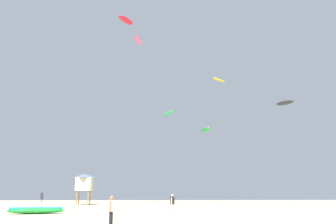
{
  "coord_description": "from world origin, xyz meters",
  "views": [
    {
      "loc": [
        -1.67,
        -14.96,
        1.75
      ],
      "look_at": [
        0.0,
        17.89,
        9.48
      ],
      "focal_mm": 36.4,
      "sensor_mm": 36.0,
      "label": 1
    }
  ],
  "objects_px": {
    "person_foreground": "(111,209)",
    "kite_grounded_near": "(36,211)",
    "person_midground": "(172,202)",
    "kite_aloft_0": "(285,103)",
    "kite_aloft_1": "(138,40)",
    "kite_aloft_6": "(168,113)",
    "kite_aloft_2": "(126,20)",
    "person_left": "(41,198)",
    "kite_aloft_3": "(219,80)",
    "kite_aloft_4": "(205,130)",
    "lifeguard_tower": "(84,182)"
  },
  "relations": [
    {
      "from": "lifeguard_tower",
      "to": "kite_aloft_6",
      "type": "height_order",
      "value": "kite_aloft_6"
    },
    {
      "from": "kite_aloft_2",
      "to": "kite_aloft_3",
      "type": "xyz_separation_m",
      "value": [
        14.82,
        19.62,
        -0.46
      ]
    },
    {
      "from": "person_foreground",
      "to": "kite_aloft_2",
      "type": "relative_size",
      "value": 0.66
    },
    {
      "from": "person_foreground",
      "to": "person_midground",
      "type": "height_order",
      "value": "person_midground"
    },
    {
      "from": "kite_aloft_6",
      "to": "kite_aloft_2",
      "type": "bearing_deg",
      "value": -119.86
    },
    {
      "from": "kite_aloft_2",
      "to": "kite_aloft_3",
      "type": "relative_size",
      "value": 0.82
    },
    {
      "from": "person_left",
      "to": "person_midground",
      "type": "bearing_deg",
      "value": -21.0
    },
    {
      "from": "person_foreground",
      "to": "person_left",
      "type": "xyz_separation_m",
      "value": [
        -10.23,
        21.76,
        0.14
      ]
    },
    {
      "from": "kite_aloft_2",
      "to": "kite_aloft_0",
      "type": "bearing_deg",
      "value": 37.63
    },
    {
      "from": "kite_aloft_2",
      "to": "kite_aloft_6",
      "type": "height_order",
      "value": "kite_aloft_2"
    },
    {
      "from": "kite_aloft_1",
      "to": "kite_aloft_3",
      "type": "relative_size",
      "value": 1.13
    },
    {
      "from": "person_left",
      "to": "kite_aloft_4",
      "type": "height_order",
      "value": "kite_aloft_4"
    },
    {
      "from": "person_left",
      "to": "kite_aloft_1",
      "type": "bearing_deg",
      "value": 29.91
    },
    {
      "from": "kite_aloft_2",
      "to": "kite_aloft_3",
      "type": "height_order",
      "value": "kite_aloft_2"
    },
    {
      "from": "kite_aloft_3",
      "to": "kite_aloft_0",
      "type": "bearing_deg",
      "value": 4.16
    },
    {
      "from": "person_foreground",
      "to": "person_midground",
      "type": "relative_size",
      "value": 1.0
    },
    {
      "from": "person_left",
      "to": "lifeguard_tower",
      "type": "height_order",
      "value": "lifeguard_tower"
    },
    {
      "from": "person_left",
      "to": "lifeguard_tower",
      "type": "bearing_deg",
      "value": 83.71
    },
    {
      "from": "kite_aloft_2",
      "to": "kite_aloft_4",
      "type": "relative_size",
      "value": 0.86
    },
    {
      "from": "person_midground",
      "to": "kite_aloft_1",
      "type": "relative_size",
      "value": 0.48
    },
    {
      "from": "kite_aloft_0",
      "to": "kite_aloft_3",
      "type": "relative_size",
      "value": 1.07
    },
    {
      "from": "person_left",
      "to": "kite_aloft_3",
      "type": "distance_m",
      "value": 34.8
    },
    {
      "from": "kite_grounded_near",
      "to": "kite_aloft_6",
      "type": "bearing_deg",
      "value": 54.65
    },
    {
      "from": "kite_grounded_near",
      "to": "kite_aloft_4",
      "type": "xyz_separation_m",
      "value": [
        17.44,
        21.39,
        10.71
      ]
    },
    {
      "from": "kite_aloft_2",
      "to": "kite_aloft_6",
      "type": "bearing_deg",
      "value": 60.14
    },
    {
      "from": "person_midground",
      "to": "kite_aloft_6",
      "type": "relative_size",
      "value": 0.47
    },
    {
      "from": "kite_aloft_0",
      "to": "kite_aloft_2",
      "type": "xyz_separation_m",
      "value": [
        -26.55,
        -20.47,
        4.18
      ]
    },
    {
      "from": "kite_aloft_1",
      "to": "kite_aloft_4",
      "type": "relative_size",
      "value": 1.18
    },
    {
      "from": "person_left",
      "to": "kite_aloft_6",
      "type": "xyz_separation_m",
      "value": [
        14.49,
        5.53,
        11.23
      ]
    },
    {
      "from": "kite_aloft_1",
      "to": "kite_aloft_3",
      "type": "xyz_separation_m",
      "value": [
        13.65,
        13.6,
        -0.76
      ]
    },
    {
      "from": "person_midground",
      "to": "person_left",
      "type": "distance_m",
      "value": 17.99
    },
    {
      "from": "person_midground",
      "to": "kite_aloft_0",
      "type": "xyz_separation_m",
      "value": [
        21.66,
        27.93,
        16.08
      ]
    },
    {
      "from": "kite_grounded_near",
      "to": "kite_aloft_3",
      "type": "bearing_deg",
      "value": 51.67
    },
    {
      "from": "person_midground",
      "to": "lifeguard_tower",
      "type": "bearing_deg",
      "value": -39.5
    },
    {
      "from": "lifeguard_tower",
      "to": "kite_aloft_4",
      "type": "xyz_separation_m",
      "value": [
        17.1,
        3.26,
        7.91
      ]
    },
    {
      "from": "kite_grounded_near",
      "to": "kite_aloft_0",
      "type": "bearing_deg",
      "value": 39.95
    },
    {
      "from": "person_foreground",
      "to": "kite_grounded_near",
      "type": "bearing_deg",
      "value": 131.25
    },
    {
      "from": "person_midground",
      "to": "kite_aloft_6",
      "type": "xyz_separation_m",
      "value": [
        0.46,
        16.78,
        11.37
      ]
    },
    {
      "from": "person_midground",
      "to": "kite_aloft_6",
      "type": "height_order",
      "value": "kite_aloft_6"
    },
    {
      "from": "person_foreground",
      "to": "kite_grounded_near",
      "type": "xyz_separation_m",
      "value": [
        -7.28,
        11.01,
        -0.65
      ]
    },
    {
      "from": "person_foreground",
      "to": "kite_aloft_4",
      "type": "height_order",
      "value": "kite_aloft_4"
    },
    {
      "from": "person_left",
      "to": "kite_aloft_1",
      "type": "distance_m",
      "value": 22.99
    },
    {
      "from": "lifeguard_tower",
      "to": "kite_aloft_0",
      "type": "xyz_separation_m",
      "value": [
        32.4,
        9.3,
        13.94
      ]
    },
    {
      "from": "kite_aloft_2",
      "to": "kite_aloft_6",
      "type": "distance_m",
      "value": 13.95
    },
    {
      "from": "lifeguard_tower",
      "to": "kite_grounded_near",
      "type": "bearing_deg",
      "value": -91.1
    },
    {
      "from": "kite_grounded_near",
      "to": "person_midground",
      "type": "bearing_deg",
      "value": -2.59
    },
    {
      "from": "person_left",
      "to": "kite_aloft_4",
      "type": "xyz_separation_m",
      "value": [
        20.39,
        10.64,
        9.92
      ]
    },
    {
      "from": "kite_grounded_near",
      "to": "kite_aloft_2",
      "type": "xyz_separation_m",
      "value": [
        6.2,
        6.96,
        20.91
      ]
    },
    {
      "from": "person_midground",
      "to": "kite_aloft_1",
      "type": "bearing_deg",
      "value": -54.04
    },
    {
      "from": "kite_aloft_0",
      "to": "kite_aloft_1",
      "type": "distance_m",
      "value": 29.55
    }
  ]
}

